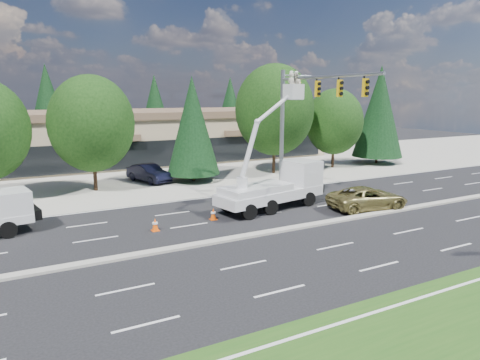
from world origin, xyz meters
TOP-DOWN VIEW (x-y plane):
  - ground at (0.00, 0.00)m, footprint 140.00×140.00m
  - concrete_apron at (0.00, 20.00)m, footprint 140.00×22.00m
  - road_median at (0.00, 0.00)m, footprint 120.00×0.55m
  - strip_mall at (0.00, 29.97)m, footprint 50.40×15.40m
  - tree_front_d at (-3.00, 15.00)m, footprint 6.24×6.24m
  - tree_front_e at (5.00, 15.00)m, footprint 4.42×4.42m
  - tree_front_f at (13.00, 15.00)m, footprint 7.19×7.19m
  - tree_front_g at (20.00, 15.00)m, footprint 5.65×5.65m
  - tree_front_h at (26.00, 15.00)m, footprint 5.19×5.19m
  - tree_back_b at (-4.00, 42.00)m, footprint 5.62×5.62m
  - tree_back_c at (10.00, 42.00)m, footprint 5.11×5.11m
  - tree_back_d at (22.00, 42.00)m, footprint 5.07×5.07m
  - signal_mast at (10.03, 7.04)m, footprint 2.76×10.16m
  - bucket_truck at (6.57, 4.32)m, footprint 7.77×3.62m
  - traffic_cone_b at (-1.93, 3.21)m, footprint 0.40×0.40m
  - traffic_cone_c at (1.68, 3.66)m, footprint 0.40×0.40m
  - minivan at (11.36, 1.26)m, footprint 5.45×3.09m
  - parked_car_east at (1.53, 16.43)m, footprint 2.95×4.78m

SIDE VIEW (x-z plane):
  - ground at x=0.00m, z-range 0.00..0.00m
  - concrete_apron at x=0.00m, z-range 0.00..0.01m
  - road_median at x=0.00m, z-range 0.00..0.12m
  - traffic_cone_b at x=-1.93m, z-range -0.01..0.69m
  - traffic_cone_c at x=1.68m, z-range -0.01..0.69m
  - minivan at x=11.36m, z-range 0.00..1.44m
  - parked_car_east at x=1.53m, z-range 0.00..1.49m
  - bucket_truck at x=6.57m, z-range -2.49..6.14m
  - strip_mall at x=0.00m, z-range 0.08..5.58m
  - tree_front_g at x=20.00m, z-range 0.67..8.50m
  - tree_front_e at x=5.00m, z-range 0.32..9.03m
  - tree_front_d at x=-3.00m, z-range 0.74..9.40m
  - tree_back_d at x=22.00m, z-range 0.36..10.36m
  - tree_back_c at x=10.00m, z-range 0.37..10.44m
  - tree_front_h at x=26.00m, z-range 0.37..10.61m
  - tree_front_f at x=13.00m, z-range 0.85..10.83m
  - tree_back_b at x=-4.00m, z-range 0.40..11.49m
  - signal_mast at x=10.03m, z-range 1.56..10.56m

